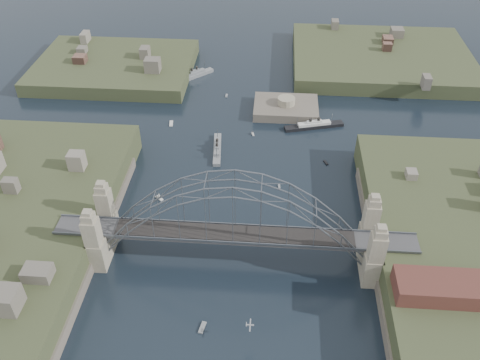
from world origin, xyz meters
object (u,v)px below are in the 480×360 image
object	(u,v)px
ocean_liner	(314,126)
bridge	(234,221)
fort_island	(286,112)
wharf_shed	(445,288)
naval_cruiser_far	(195,75)
naval_cruiser_near	(217,149)

from	to	relation	value
ocean_liner	bridge	bearing A→B (deg)	-109.50
bridge	fort_island	bearing A→B (deg)	80.27
ocean_liner	wharf_shed	bearing A→B (deg)	-73.09
ocean_liner	naval_cruiser_far	bearing A→B (deg)	143.62
naval_cruiser_far	ocean_liner	distance (m)	55.48
bridge	wharf_shed	xyz separation A→B (m)	(44.00, -14.00, -2.32)
bridge	naval_cruiser_far	distance (m)	96.83
bridge	wharf_shed	bearing A→B (deg)	-17.65
naval_cruiser_near	ocean_liner	distance (m)	34.35
naval_cruiser_near	bridge	bearing A→B (deg)	-78.45
fort_island	naval_cruiser_far	bearing A→B (deg)	146.57
fort_island	naval_cruiser_far	world-z (taller)	fort_island
bridge	wharf_shed	world-z (taller)	bridge
fort_island	naval_cruiser_far	distance (m)	42.30
bridge	naval_cruiser_near	size ratio (longest dim) A/B	5.02
fort_island	naval_cruiser_near	size ratio (longest dim) A/B	1.32
wharf_shed	ocean_liner	bearing A→B (deg)	106.91
bridge	naval_cruiser_near	distance (m)	46.94
bridge	naval_cruiser_near	world-z (taller)	bridge
naval_cruiser_far	ocean_liner	bearing A→B (deg)	-36.38
fort_island	wharf_shed	xyz separation A→B (m)	(32.00, -84.00, 10.34)
bridge	naval_cruiser_far	xyz separation A→B (m)	(-23.28, 93.29, -11.45)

